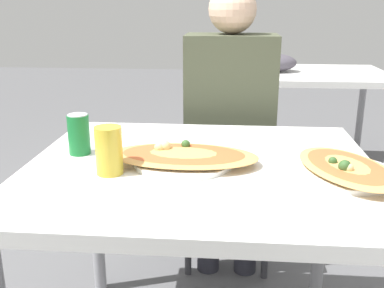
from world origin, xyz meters
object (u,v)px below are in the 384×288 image
(soda_can, at_px, (79,134))
(drink_glass, at_px, (109,150))
(dining_table, at_px, (200,189))
(chair_far_seated, at_px, (229,152))
(person_seated, at_px, (230,110))
(pizza_second, at_px, (347,169))
(pizza_main, at_px, (183,157))

(soda_can, relative_size, drink_glass, 0.95)
(dining_table, bearing_deg, chair_far_seated, 83.88)
(person_seated, relative_size, pizza_second, 3.06)
(dining_table, height_order, chair_far_seated, chair_far_seated)
(drink_glass, bearing_deg, soda_can, 130.75)
(chair_far_seated, xyz_separation_m, pizza_second, (0.32, -0.83, 0.24))
(person_seated, distance_m, soda_can, 0.75)
(soda_can, bearing_deg, pizza_second, -8.90)
(chair_far_seated, distance_m, drink_glass, 0.96)
(dining_table, bearing_deg, pizza_second, -8.56)
(chair_far_seated, height_order, pizza_main, chair_far_seated)
(soda_can, bearing_deg, drink_glass, -49.25)
(person_seated, xyz_separation_m, drink_glass, (-0.32, -0.75, 0.06))
(pizza_main, relative_size, soda_can, 3.56)
(chair_far_seated, height_order, person_seated, person_seated)
(chair_far_seated, distance_m, soda_can, 0.89)
(pizza_main, distance_m, drink_glass, 0.22)
(soda_can, bearing_deg, dining_table, -9.27)
(drink_glass, bearing_deg, pizza_second, 3.27)
(pizza_second, bearing_deg, person_seated, 113.86)
(pizza_second, bearing_deg, soda_can, 171.10)
(pizza_main, height_order, drink_glass, drink_glass)
(dining_table, distance_m, pizza_second, 0.41)
(dining_table, height_order, drink_glass, drink_glass)
(drink_glass, bearing_deg, dining_table, 21.73)
(pizza_main, xyz_separation_m, pizza_second, (0.45, -0.06, -0.00))
(person_seated, bearing_deg, pizza_main, 78.53)
(dining_table, xyz_separation_m, drink_glass, (-0.24, -0.10, 0.14))
(dining_table, height_order, soda_can, soda_can)
(chair_far_seated, bearing_deg, drink_glass, 69.38)
(soda_can, bearing_deg, person_seated, 52.19)
(person_seated, height_order, pizza_second, person_seated)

